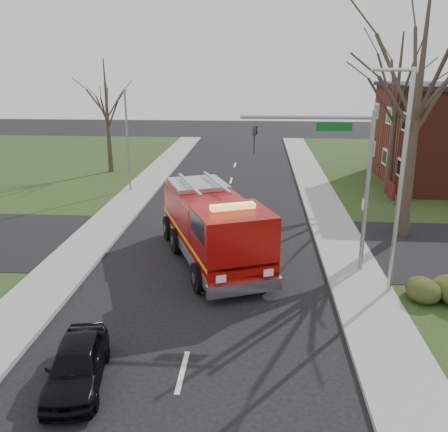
{
  "coord_description": "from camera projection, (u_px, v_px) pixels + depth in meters",
  "views": [
    {
      "loc": [
        2.04,
        -17.53,
        8.42
      ],
      "look_at": [
        0.57,
        2.66,
        2.0
      ],
      "focal_mm": 38.0,
      "sensor_mm": 36.0,
      "label": 1
    }
  ],
  "objects": [
    {
      "name": "hedge_corner",
      "position": [
        443.0,
        287.0,
        17.6
      ],
      "size": [
        2.8,
        2.0,
        0.9
      ],
      "primitive_type": "ellipsoid",
      "color": "#323B15",
      "rests_on": "lawn_right"
    },
    {
      "name": "ground",
      "position": [
        205.0,
        282.0,
        19.35
      ],
      "size": [
        120.0,
        120.0,
        0.0
      ],
      "primitive_type": "plane",
      "color": "black",
      "rests_on": "ground"
    },
    {
      "name": "bare_tree_left",
      "position": [
        106.0,
        104.0,
        37.37
      ],
      "size": [
        4.5,
        4.5,
        9.0
      ],
      "color": "#33281E",
      "rests_on": "ground"
    },
    {
      "name": "sidewalk_left",
      "position": [
        58.0,
        276.0,
        19.76
      ],
      "size": [
        2.4,
        80.0,
        0.15
      ],
      "primitive_type": "cube",
      "color": "gray",
      "rests_on": "ground"
    },
    {
      "name": "streetlight_pole",
      "position": [
        400.0,
        179.0,
        17.01
      ],
      "size": [
        1.48,
        0.16,
        8.4
      ],
      "color": "#B7BABF",
      "rests_on": "ground"
    },
    {
      "name": "traffic_signal_mast",
      "position": [
        337.0,
        163.0,
        18.99
      ],
      "size": [
        5.29,
        0.18,
        6.8
      ],
      "color": "gray",
      "rests_on": "ground"
    },
    {
      "name": "utility_pole_far",
      "position": [
        128.0,
        142.0,
        32.07
      ],
      "size": [
        0.14,
        0.14,
        7.0
      ],
      "primitive_type": "cylinder",
      "color": "gray",
      "rests_on": "ground"
    },
    {
      "name": "health_center_sign",
      "position": [
        390.0,
        190.0,
        30.24
      ],
      "size": [
        0.12,
        2.0,
        1.4
      ],
      "color": "#4D1112",
      "rests_on": "ground"
    },
    {
      "name": "fire_engine",
      "position": [
        214.0,
        229.0,
        20.99
      ],
      "size": [
        5.76,
        8.93,
        3.41
      ],
      "rotation": [
        0.0,
        0.0,
        0.37
      ],
      "color": "#930806",
      "rests_on": "ground"
    },
    {
      "name": "bare_tree_far",
      "position": [
        397.0,
        97.0,
        30.89
      ],
      "size": [
        5.25,
        5.25,
        10.5
      ],
      "color": "#33281E",
      "rests_on": "ground"
    },
    {
      "name": "bare_tree_near",
      "position": [
        419.0,
        89.0,
        22.16
      ],
      "size": [
        6.0,
        6.0,
        12.0
      ],
      "color": "#33281E",
      "rests_on": "ground"
    },
    {
      "name": "sidewalk_right",
      "position": [
        360.0,
        285.0,
        18.9
      ],
      "size": [
        2.4,
        80.0,
        0.15
      ],
      "primitive_type": "cube",
      "color": "gray",
      "rests_on": "ground"
    },
    {
      "name": "parked_car_maroon",
      "position": [
        77.0,
        364.0,
        12.99
      ],
      "size": [
        2.06,
        3.81,
        1.23
      ],
      "primitive_type": "imported",
      "rotation": [
        0.0,
        0.0,
        0.17
      ],
      "color": "black",
      "rests_on": "ground"
    }
  ]
}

